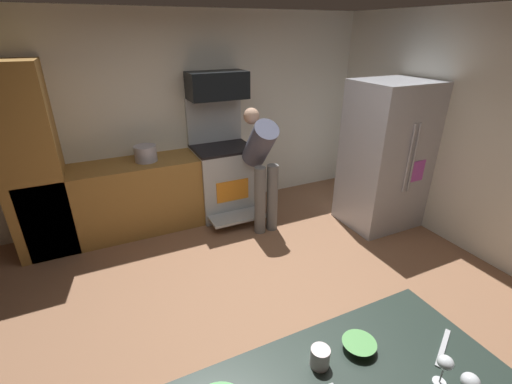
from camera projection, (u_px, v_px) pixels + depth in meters
The scene contains 15 objects.
ground_plane at pixel (271, 305), 3.32m from camera, with size 5.20×4.80×0.02m, color #8E6346.
wall_back at pixel (192, 117), 4.68m from camera, with size 5.20×0.12×2.60m, color silver.
wall_right at pixel (484, 138), 3.75m from camera, with size 0.12×4.80×2.60m, color silver.
lower_cabinet_run at pixel (135, 197), 4.40m from camera, with size 2.40×0.60×0.90m, color #A07034.
cabinet_column at pixel (30, 164), 3.76m from camera, with size 0.60×0.60×2.10m, color #A07034.
oven_range at pixel (224, 177), 4.82m from camera, with size 0.76×0.96×1.56m.
microwave at pixel (217, 85), 4.38m from camera, with size 0.74×0.38×0.33m, color black.
refrigerator at pixel (385, 156), 4.39m from camera, with size 0.90×0.78×1.83m.
person_cook at pixel (261, 162), 4.29m from camera, with size 0.31×0.64×1.49m.
mixing_bowl_small at pixel (359, 345), 1.76m from camera, with size 0.17×0.17×0.05m, color #579F52.
wine_glass_near at pixel (470, 383), 1.47m from camera, with size 0.08×0.08×0.16m.
wine_glass_mid at pixel (445, 364), 1.55m from camera, with size 0.07×0.07×0.16m.
mug_coffee at pixel (320, 357), 1.66m from camera, with size 0.09×0.09×0.10m, color silver.
knife_paring at pixel (443, 347), 1.77m from camera, with size 0.27×0.02×0.01m, color #B7BABF.
stock_pot at pixel (146, 153), 4.24m from camera, with size 0.27×0.27×0.19m, color #B1B0C1.
Camera 1 is at (-1.22, -2.25, 2.36)m, focal length 24.63 mm.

